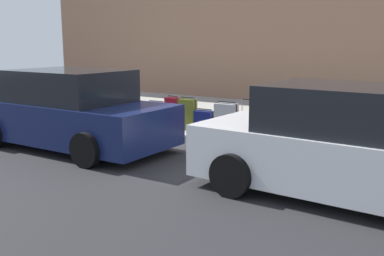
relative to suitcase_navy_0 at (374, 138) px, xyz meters
name	(u,v)px	position (x,y,z in m)	size (l,w,h in m)	color
ground_plane	(172,140)	(4.22, 0.61, -0.44)	(40.00, 40.00, 0.00)	#28282B
sidewalk_curb	(226,121)	(4.22, -1.89, -0.37)	(18.00, 5.00, 0.14)	#ADA89E
suitcase_navy_0	(374,138)	(0.00, 0.00, 0.00)	(0.42, 0.26, 0.92)	navy
suitcase_olive_1	(346,135)	(0.48, 0.11, 0.02)	(0.38, 0.25, 0.90)	#59601E
suitcase_maroon_2	(322,130)	(0.98, 0.01, 0.04)	(0.46, 0.25, 0.89)	maroon
suitcase_teal_3	(295,126)	(1.52, 0.02, 0.06)	(0.46, 0.24, 0.94)	#0F606B
suitcase_black_4	(273,128)	(2.02, 0.00, -0.03)	(0.37, 0.21, 0.84)	black
suitcase_red_5	(250,126)	(2.53, 0.06, -0.03)	(0.49, 0.23, 0.86)	red
suitcase_silver_6	(226,120)	(3.10, 0.10, 0.06)	(0.50, 0.28, 0.78)	#9EA0A8
suitcase_navy_7	(205,122)	(3.65, 0.12, -0.05)	(0.44, 0.26, 0.57)	navy
suitcase_olive_8	(188,115)	(4.16, 0.06, 0.07)	(0.42, 0.23, 0.80)	#59601E
suitcase_maroon_9	(173,113)	(4.64, 0.00, 0.07)	(0.36, 0.24, 0.80)	maroon
suitcase_teal_10	(157,114)	(5.15, -0.02, -0.02)	(0.50, 0.20, 0.63)	#0F606B
fire_hydrant	(130,106)	(5.97, 0.05, 0.12)	(0.39, 0.21, 0.81)	red
bollard_post	(105,108)	(6.72, 0.20, 0.03)	(0.13, 0.13, 0.66)	#333338
parked_car_white_0	(346,147)	(-0.09, 2.38, 0.31)	(4.34, 2.11, 1.61)	silver
parked_car_navy_1	(71,112)	(5.53, 2.38, 0.32)	(4.48, 2.16, 1.63)	#141E4C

